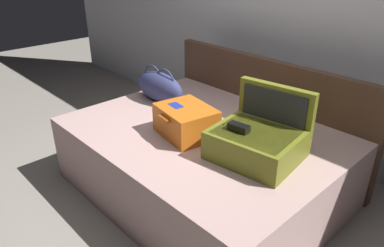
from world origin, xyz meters
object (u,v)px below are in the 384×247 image
Objects in this scene: pillow_near_headboard at (263,107)px; hard_case_large at (258,139)px; duffel_bag at (159,86)px; bed at (202,161)px; hard_case_medium at (186,121)px.

hard_case_large is at bearing -56.54° from pillow_near_headboard.
duffel_bag is 0.98m from pillow_near_headboard.
hard_case_large is at bearing -0.07° from bed.
bed is 4.30× the size of hard_case_medium.
bed is at bearing -11.32° from duffel_bag.
hard_case_medium is 0.86× the size of duffel_bag.
bed is 3.69× the size of duffel_bag.
bed is 0.68m from pillow_near_headboard.
bed is 0.67m from hard_case_large.
duffel_bag is at bearing 165.84° from hard_case_large.
duffel_bag is at bearing 168.68° from bed.
hard_case_medium is at bearing -107.38° from pillow_near_headboard.
pillow_near_headboard is (0.21, 0.68, -0.02)m from hard_case_medium.
hard_case_large reaches higher than pillow_near_headboard.
pillow_near_headboard is at bearing 72.43° from bed.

